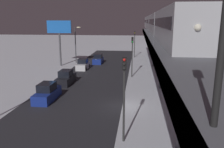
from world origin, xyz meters
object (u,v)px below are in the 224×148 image
Objects in this scene: traffic_light_near at (124,88)px; sedan_white at (83,65)px; sedan_blue at (98,60)px; traffic_light_far at (135,40)px; subway_train at (156,23)px; sedan_black at (66,78)px; commercial_billboard at (59,31)px; sedan_blue_2 at (47,93)px; traffic_light_mid at (132,51)px.

sedan_white is at bearing -70.12° from traffic_light_near.
traffic_light_far is (-7.50, -9.04, 3.40)m from sedan_blue.
sedan_black is at bearing 56.29° from subway_train.
commercial_billboard is (19.06, 7.61, -1.55)m from subway_train.
traffic_light_far is 19.38m from commercial_billboard.
traffic_light_far is at bearing -139.17° from commercial_billboard.
sedan_blue_2 is 15.68m from traffic_light_mid.
sedan_blue_2 is (0.00, 17.37, 0.01)m from sedan_white.
subway_train is 8.32× the size of commercial_billboard.
traffic_light_near and traffic_light_far have the same top height.
sedan_black is at bearing 29.03° from traffic_light_mid.
sedan_white is 27.56m from traffic_light_near.
traffic_light_near reaches higher than sedan_white.
sedan_blue_2 is at bearing 90.00° from sedan_white.
traffic_light_far reaches higher than sedan_blue_2.
subway_train is 31.90m from sedan_blue_2.
commercial_billboard reaches higher than traffic_light_mid.
commercial_billboard is (5.23, -20.12, 6.03)m from sedan_blue_2.
sedan_white is 0.92× the size of sedan_blue_2.
traffic_light_near is at bearing 90.00° from traffic_light_far.
sedan_blue_2 is 0.53× the size of commercial_billboard.
sedan_black is 15.35m from commercial_billboard.
subway_train is at bearing 132.51° from traffic_light_far.
subway_train is at bearing -143.17° from sedan_white.
sedan_blue is 0.85× the size of sedan_black.
sedan_white is 0.48× the size of commercial_billboard.
sedan_blue_2 is 34.14m from traffic_light_far.
sedan_blue is at bearing 18.82° from subway_train.
traffic_light_mid is (0.00, -20.51, 0.00)m from traffic_light_near.
sedan_black is 7.00m from sedan_blue_2.
sedan_white is at bearing -29.25° from traffic_light_mid.
traffic_light_mid is at bearing 123.19° from sedan_blue.
traffic_light_near is (-9.30, 25.72, 3.41)m from sedan_white.
traffic_light_far is at bearing -90.00° from traffic_light_mid.
traffic_light_far is at bearing -47.49° from subway_train.
subway_train is 11.57× the size of traffic_light_mid.
sedan_black is 27.51m from traffic_light_far.
commercial_billboard is at bearing -62.96° from traffic_light_near.
traffic_light_near is at bearing 121.22° from sedan_black.
traffic_light_far is at bearing -121.29° from sedan_white.
traffic_light_far is 0.72× the size of commercial_billboard.
commercial_billboard is at bearing 40.83° from traffic_light_far.
traffic_light_far is (0.00, -20.51, 0.00)m from traffic_light_mid.
sedan_blue is 0.63× the size of traffic_light_near.
sedan_blue and sedan_blue_2 have the same top height.
traffic_light_near is at bearing 103.20° from sedan_blue.
traffic_light_mid is at bearing 73.77° from subway_train.
sedan_blue is at bearing -153.46° from commercial_billboard.
traffic_light_mid is at bearing 90.00° from traffic_light_far.
sedan_white is 0.67× the size of traffic_light_mid.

